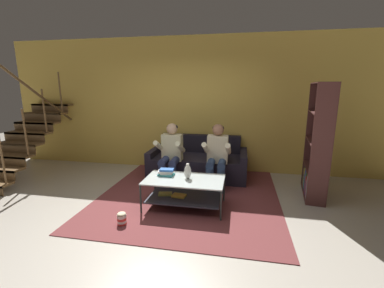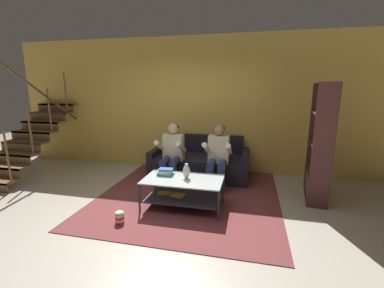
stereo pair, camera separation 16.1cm
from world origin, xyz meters
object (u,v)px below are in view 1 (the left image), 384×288
object	(u,v)px
vase	(188,172)
bookshelf	(318,156)
person_seated_left	(171,152)
person_seated_right	(217,154)
coffee_table	(184,188)
couch	(198,163)
popcorn_tub	(122,219)
book_stack	(166,172)

from	to	relation	value
vase	bookshelf	distance (m)	2.26
person_seated_left	person_seated_right	distance (m)	0.88
person_seated_right	coffee_table	size ratio (longest dim) A/B	0.97
couch	bookshelf	xyz separation A→B (m)	(2.16, -0.58, 0.41)
person_seated_left	bookshelf	world-z (taller)	bookshelf
vase	popcorn_tub	size ratio (longest dim) A/B	1.31
couch	person_seated_right	xyz separation A→B (m)	(0.44, -0.56, 0.37)
popcorn_tub	book_stack	bearing A→B (deg)	62.72
couch	vase	world-z (taller)	couch
person_seated_left	vase	xyz separation A→B (m)	(0.52, -0.91, -0.06)
book_stack	vase	bearing A→B (deg)	-13.08
book_stack	popcorn_tub	bearing A→B (deg)	-117.28
person_seated_left	popcorn_tub	xyz separation A→B (m)	(-0.26, -1.61, -0.55)
person_seated_left	popcorn_tub	world-z (taller)	person_seated_left
coffee_table	bookshelf	world-z (taller)	bookshelf
person_seated_left	popcorn_tub	size ratio (longest dim) A/B	6.38
person_seated_right	popcorn_tub	world-z (taller)	person_seated_right
person_seated_right	coffee_table	world-z (taller)	person_seated_right
book_stack	popcorn_tub	size ratio (longest dim) A/B	1.48
vase	bookshelf	xyz separation A→B (m)	(2.08, 0.89, 0.11)
popcorn_tub	vase	bearing A→B (deg)	42.27
book_stack	popcorn_tub	distance (m)	0.98
couch	book_stack	world-z (taller)	couch
couch	book_stack	bearing A→B (deg)	-101.83
popcorn_tub	bookshelf	bearing A→B (deg)	29.14
coffee_table	book_stack	world-z (taller)	book_stack
couch	person_seated_left	xyz separation A→B (m)	(-0.44, -0.56, 0.36)
couch	book_stack	xyz separation A→B (m)	(-0.29, -1.38, 0.24)
person_seated_right	bookshelf	bearing A→B (deg)	-0.78
coffee_table	vase	bearing A→B (deg)	19.12
vase	book_stack	bearing A→B (deg)	166.92
person_seated_left	vase	size ratio (longest dim) A/B	4.87
person_seated_left	person_seated_right	world-z (taller)	person_seated_right
person_seated_right	person_seated_left	bearing A→B (deg)	-179.94
person_seated_left	vase	distance (m)	1.05
vase	person_seated_left	bearing A→B (deg)	119.50
coffee_table	couch	bearing A→B (deg)	90.69
person_seated_left	vase	world-z (taller)	person_seated_left
person_seated_right	bookshelf	distance (m)	1.72
coffee_table	bookshelf	xyz separation A→B (m)	(2.14, 0.91, 0.37)
coffee_table	book_stack	size ratio (longest dim) A/B	4.44
couch	person_seated_left	world-z (taller)	person_seated_left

